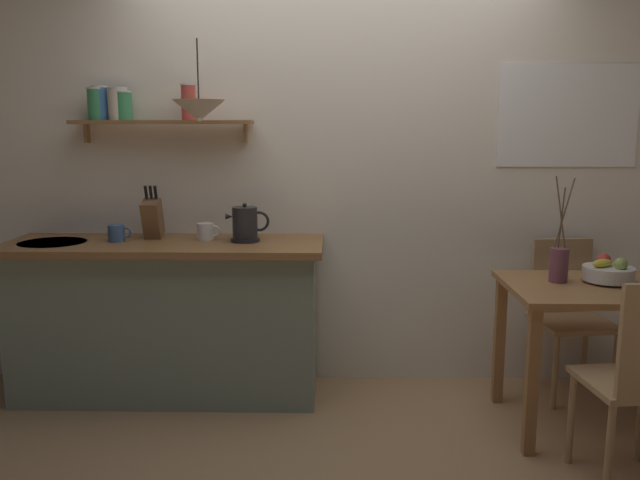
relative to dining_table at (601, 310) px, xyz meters
name	(u,v)px	position (x,y,z in m)	size (l,w,h in m)	color
ground_plane	(337,418)	(-1.36, 0.07, -0.64)	(14.00, 14.00, 0.00)	#A87F56
back_wall	(371,164)	(-1.16, 0.72, 0.71)	(6.80, 0.11, 2.70)	silver
kitchen_counter	(167,318)	(-2.36, 0.38, -0.17)	(1.83, 0.63, 0.93)	gray
wall_shelf	(136,110)	(-2.54, 0.56, 1.03)	(1.05, 0.20, 0.34)	brown
dining_table	(601,310)	(0.00, 0.00, 0.00)	(0.97, 0.72, 0.77)	#9E6B3D
dining_chair_far	(568,309)	(0.01, 0.48, -0.13)	(0.46, 0.45, 0.92)	tan
fruit_bowl	(608,272)	(0.05, 0.06, 0.19)	(0.26, 0.26, 0.15)	silver
twig_vase	(559,263)	(-0.20, 0.08, 0.23)	(0.10, 0.10, 0.56)	brown
electric_kettle	(246,224)	(-1.89, 0.39, 0.38)	(0.25, 0.17, 0.22)	black
knife_block	(153,218)	(-2.45, 0.47, 0.41)	(0.10, 0.17, 0.32)	brown
coffee_mug_by_sink	(117,233)	(-2.63, 0.38, 0.33)	(0.14, 0.09, 0.10)	#3D5B89
coffee_mug_spare	(206,231)	(-2.13, 0.45, 0.33)	(0.14, 0.09, 0.10)	white
pendant_lamp	(199,111)	(-2.11, 0.23, 1.02)	(0.28, 0.28, 0.43)	black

